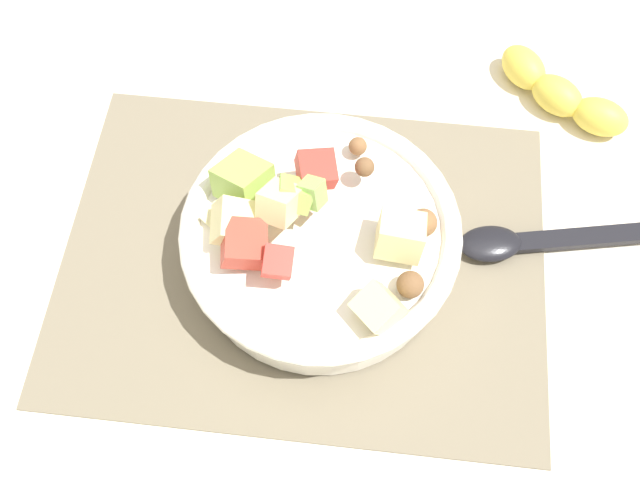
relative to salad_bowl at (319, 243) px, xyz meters
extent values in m
plane|color=silver|center=(0.01, 0.00, -0.04)|extent=(2.40, 2.40, 0.00)
cube|color=#756B56|center=(0.01, 0.00, -0.04)|extent=(0.43, 0.33, 0.01)
cylinder|color=white|center=(0.00, 0.00, -0.01)|extent=(0.22, 0.22, 0.05)
torus|color=white|center=(0.00, 0.00, 0.02)|extent=(0.24, 0.24, 0.02)
cube|color=beige|center=(0.09, 0.00, 0.02)|extent=(0.03, 0.03, 0.03)
cube|color=#9EC656|center=(0.02, -0.02, 0.05)|extent=(0.03, 0.03, 0.04)
cube|color=#9EC656|center=(0.07, -0.03, 0.04)|extent=(0.06, 0.06, 0.04)
sphere|color=brown|center=(-0.02, -0.08, 0.03)|extent=(0.03, 0.03, 0.02)
cube|color=red|center=(0.03, 0.04, 0.04)|extent=(0.03, 0.03, 0.03)
cube|color=red|center=(0.01, -0.04, 0.05)|extent=(0.04, 0.04, 0.03)
sphere|color=brown|center=(-0.03, -0.05, 0.04)|extent=(0.03, 0.03, 0.03)
cube|color=beige|center=(0.03, 0.00, 0.05)|extent=(0.04, 0.05, 0.04)
sphere|color=brown|center=(-0.08, -0.02, 0.02)|extent=(0.04, 0.03, 0.03)
cube|color=beige|center=(0.07, 0.01, 0.04)|extent=(0.04, 0.04, 0.04)
cube|color=#BC3828|center=(0.06, 0.03, 0.04)|extent=(0.04, 0.04, 0.04)
cube|color=beige|center=(-0.07, 0.00, 0.04)|extent=(0.04, 0.04, 0.04)
cube|color=beige|center=(-0.05, 0.07, 0.03)|extent=(0.05, 0.05, 0.04)
cube|color=#93C160|center=(0.01, -0.02, 0.05)|extent=(0.03, 0.03, 0.03)
sphere|color=brown|center=(-0.08, 0.04, 0.03)|extent=(0.04, 0.03, 0.03)
ellipsoid|color=black|center=(-0.15, -0.03, -0.03)|extent=(0.06, 0.05, 0.01)
cube|color=black|center=(-0.26, -0.05, -0.03)|extent=(0.19, 0.06, 0.01)
ellipsoid|color=yellow|center=(-0.18, -0.24, -0.02)|extent=(0.06, 0.07, 0.04)
ellipsoid|color=yellow|center=(-0.22, -0.20, -0.02)|extent=(0.07, 0.06, 0.04)
ellipsoid|color=yellow|center=(-0.26, -0.18, -0.02)|extent=(0.06, 0.05, 0.04)
camera|label=1|loc=(-0.03, 0.28, 0.55)|focal=40.87mm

